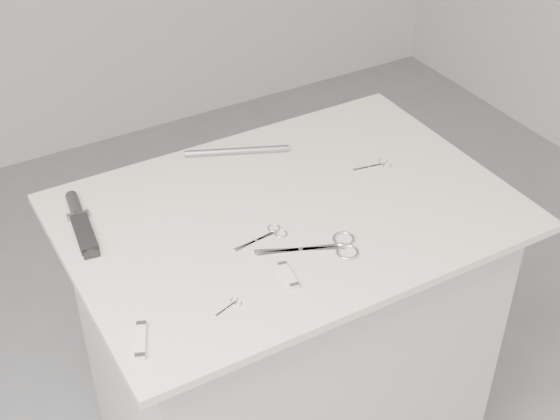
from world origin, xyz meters
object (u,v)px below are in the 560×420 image
metal_rail (237,151)px  large_shears (329,247)px  sheathed_knife (80,220)px  tiny_scissors (231,305)px  pocket_knife_b (288,276)px  plinth (288,353)px  embroidery_scissors_a (268,235)px  pocket_knife_a (141,340)px  embroidery_scissors_b (377,165)px

metal_rail → large_shears: bearing=-90.0°
sheathed_knife → metal_rail: (0.43, 0.08, 0.00)m
tiny_scissors → pocket_knife_b: 0.14m
plinth → metal_rail: 0.55m
large_shears → embroidery_scissors_a: large_shears is taller
tiny_scissors → embroidery_scissors_a: bearing=24.8°
large_shears → embroidery_scissors_a: (-0.09, 0.10, -0.00)m
pocket_knife_a → metal_rail: (0.45, 0.48, 0.00)m
pocket_knife_b → metal_rail: size_ratio=0.31×
embroidery_scissors_b → pocket_knife_b: bearing=-138.2°
embroidery_scissors_a → metal_rail: size_ratio=0.49×
large_shears → tiny_scissors: bearing=-145.4°
plinth → metal_rail: bearing=89.1°
tiny_scissors → pocket_knife_a: (-0.19, -0.00, 0.00)m
plinth → embroidery_scissors_a: embroidery_scissors_a is taller
tiny_scissors → pocket_knife_a: pocket_knife_a is taller
embroidery_scissors_b → sheathed_knife: bearing=178.8°
embroidery_scissors_b → tiny_scissors: (-0.53, -0.26, -0.00)m
embroidery_scissors_a → metal_rail: 0.34m
sheathed_knife → embroidery_scissors_b: bearing=-93.9°
embroidery_scissors_a → plinth: bearing=27.7°
embroidery_scissors_b → tiny_scissors: 0.60m
plinth → tiny_scissors: tiny_scissors is taller
plinth → sheathed_knife: sheathed_knife is taller
embroidery_scissors_b → tiny_scissors: bearing=-143.9°
tiny_scissors → pocket_knife_b: size_ratio=0.79×
tiny_scissors → metal_rail: size_ratio=0.24×
large_shears → pocket_knife_a: (-0.45, -0.06, 0.00)m
sheathed_knife → metal_rail: sheathed_knife is taller
pocket_knife_b → plinth: bearing=-21.5°
embroidery_scissors_a → sheathed_knife: size_ratio=0.58×
plinth → tiny_scissors: 0.58m
embroidery_scissors_a → tiny_scissors: same height
embroidery_scissors_a → metal_rail: (0.09, 0.33, 0.01)m
plinth → sheathed_knife: 0.67m
pocket_knife_b → metal_rail: (0.12, 0.46, 0.00)m
embroidery_scissors_a → tiny_scissors: 0.23m
large_shears → metal_rail: 0.43m
sheathed_knife → pocket_knife_b: (0.31, -0.38, -0.00)m
plinth → pocket_knife_b: 0.53m
embroidery_scissors_b → pocket_knife_b: 0.47m
plinth → large_shears: size_ratio=4.19×
sheathed_knife → pocket_knife_b: 0.49m
embroidery_scissors_b → sheathed_knife: (-0.70, 0.14, 0.01)m
tiny_scissors → pocket_knife_a: bearing=163.7°
embroidery_scissors_b → pocket_knife_a: 0.77m
large_shears → embroidery_scissors_a: size_ratio=1.68×
embroidery_scissors_a → large_shears: bearing=-54.8°
large_shears → embroidery_scissors_a: bearing=155.1°
large_shears → embroidery_scissors_b: 0.34m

